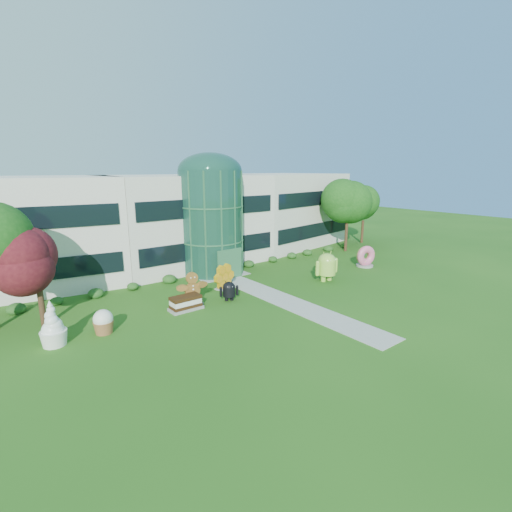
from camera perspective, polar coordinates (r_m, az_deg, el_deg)
ground at (r=27.99m, az=6.42°, el=-7.65°), size 140.00×140.00×0.00m
building at (r=41.28m, az=-11.23°, el=5.64°), size 46.00×15.00×9.30m
atrium at (r=36.04m, az=-6.88°, el=5.12°), size 6.00×6.00×9.80m
walkway at (r=29.34m, az=3.67°, el=-6.54°), size 2.40×20.00×0.04m
tree_red at (r=27.11m, az=-30.48°, el=-3.47°), size 4.00×4.00×6.00m
trees_backdrop at (r=36.99m, az=-7.65°, el=4.21°), size 52.00×8.00×8.40m
android_green at (r=34.07m, az=10.84°, el=-1.33°), size 2.82×2.03×3.00m
android_black at (r=28.72m, az=-4.18°, el=-5.17°), size 1.83×1.54×1.77m
donut at (r=40.11m, az=16.46°, el=0.00°), size 2.35×1.56×2.24m
gingerbread at (r=28.17m, az=-9.77°, el=-4.89°), size 2.82×1.28×2.52m
ice_cream_sandwich at (r=27.40m, az=-10.77°, el=-7.09°), size 2.38×1.21×1.06m
honeycomb at (r=31.60m, az=-4.92°, el=-3.33°), size 2.56×1.50×1.89m
froyo at (r=24.44m, az=-28.86°, el=-9.09°), size 1.94×1.94×2.69m
cupcake at (r=25.05m, az=-22.44°, el=-9.29°), size 1.67×1.67×1.54m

